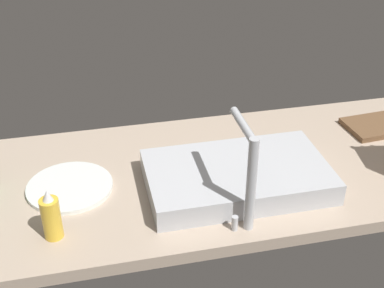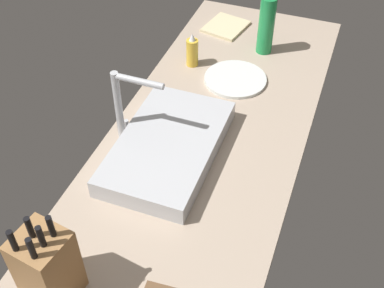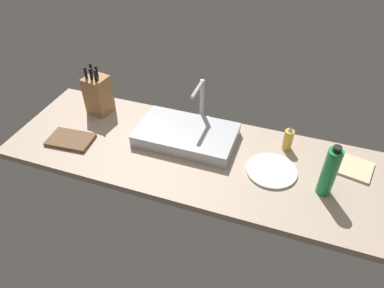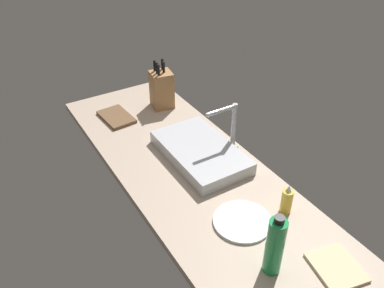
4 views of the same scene
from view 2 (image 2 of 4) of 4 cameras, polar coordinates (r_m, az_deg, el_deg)
name	(u,v)px [view 2 (image 2 of 4)]	position (r cm, az deg, el deg)	size (l,w,h in cm)	color
countertop_slab	(202,150)	(159.59, 1.11, -0.70)	(184.82, 62.52, 3.50)	tan
sink_basin	(168,147)	(153.83, -2.80, -0.31)	(48.87, 28.96, 6.26)	#B7BABF
faucet	(124,100)	(152.48, -7.83, 5.02)	(5.50, 16.91, 25.40)	#B7BABF
knife_block	(47,266)	(122.07, -16.43, -13.41)	(12.95, 13.21, 27.36)	#9E7042
soap_bottle	(192,52)	(190.41, 0.03, 10.65)	(4.59, 4.59, 13.57)	gold
water_bottle	(266,25)	(197.34, 8.60, 13.50)	(6.28, 6.28, 25.33)	#1E8E47
dinner_plate	(235,79)	(185.65, 5.02, 7.50)	(23.22, 23.22, 1.20)	silver
dish_towel	(226,26)	(216.84, 3.93, 13.40)	(17.56, 15.33, 1.20)	beige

